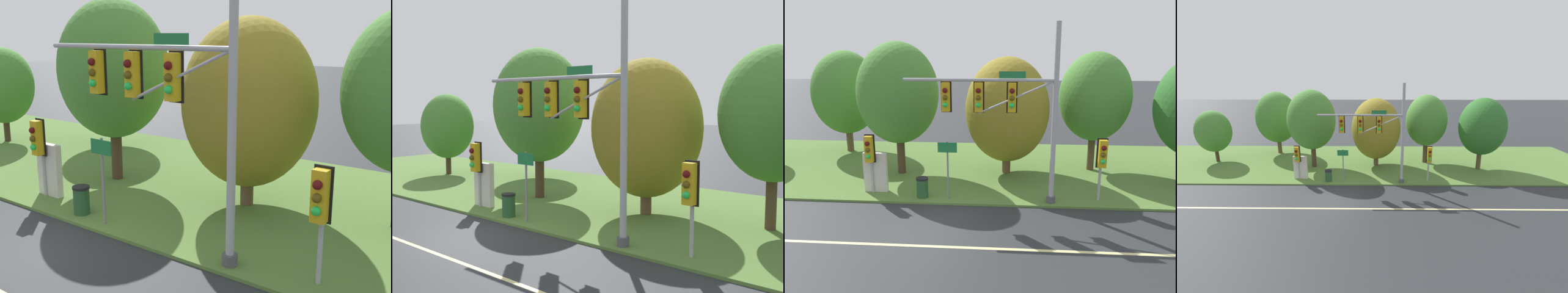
{
  "view_description": "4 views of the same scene",
  "coord_description": "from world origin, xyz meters",
  "views": [
    {
      "loc": [
        11.17,
        -6.71,
        5.81
      ],
      "look_at": [
        2.82,
        4.51,
        2.59
      ],
      "focal_mm": 45.0,
      "sensor_mm": 36.0,
      "label": 1
    },
    {
      "loc": [
        14.18,
        -9.16,
        4.67
      ],
      "look_at": [
        2.38,
        4.32,
        3.01
      ],
      "focal_mm": 45.0,
      "sensor_mm": 36.0,
      "label": 2
    },
    {
      "loc": [
        3.15,
        -13.09,
        6.61
      ],
      "look_at": [
        1.9,
        3.18,
        2.54
      ],
      "focal_mm": 35.0,
      "sensor_mm": 36.0,
      "label": 3
    },
    {
      "loc": [
        3.0,
        -16.38,
        8.26
      ],
      "look_at": [
        2.76,
        3.2,
        2.98
      ],
      "focal_mm": 24.0,
      "sensor_mm": 36.0,
      "label": 4
    }
  ],
  "objects": [
    {
      "name": "ground_plane",
      "position": [
        0.0,
        0.0,
        0.0
      ],
      "size": [
        160.0,
        160.0,
        0.0
      ],
      "primitive_type": "plane",
      "color": "#282B2D"
    },
    {
      "name": "lane_stripe",
      "position": [
        0.0,
        -1.2,
        0.0
      ],
      "size": [
        36.0,
        0.16,
        0.01
      ],
      "primitive_type": "cube",
      "color": "beige",
      "rests_on": "ground"
    },
    {
      "name": "grass_verge",
      "position": [
        0.0,
        8.25,
        0.05
      ],
      "size": [
        48.0,
        11.5,
        0.1
      ],
      "primitive_type": "cube",
      "color": "#517533",
      "rests_on": "ground"
    },
    {
      "name": "traffic_signal_mast",
      "position": [
        3.13,
        2.95,
        4.37
      ],
      "size": [
        6.62,
        0.49,
        7.71
      ],
      "color": "#9EA0A5",
      "rests_on": "grass_verge"
    },
    {
      "name": "pedestrian_signal_near_kerb",
      "position": [
        -3.25,
        3.42,
        2.12
      ],
      "size": [
        0.46,
        0.55,
        2.83
      ],
      "color": "#9EA0A5",
      "rests_on": "grass_verge"
    },
    {
      "name": "pedestrian_signal_further_along",
      "position": [
        7.23,
        3.24,
        2.15
      ],
      "size": [
        0.46,
        0.55,
        2.88
      ],
      "color": "#9EA0A5",
      "rests_on": "grass_verge"
    },
    {
      "name": "route_sign_post",
      "position": [
        0.46,
        2.99,
        1.87
      ],
      "size": [
        0.85,
        0.08,
        2.7
      ],
      "color": "slate",
      "rests_on": "grass_verge"
    },
    {
      "name": "tree_nearest_road",
      "position": [
        -12.66,
        8.13,
        3.11
      ],
      "size": [
        3.22,
        3.22,
        5.04
      ],
      "color": "#423021",
      "rests_on": "grass_verge"
    },
    {
      "name": "tree_left_of_mast",
      "position": [
        -7.52,
        11.17,
        4.02
      ],
      "size": [
        4.32,
        4.32,
        6.63
      ],
      "color": "brown",
      "rests_on": "grass_verge"
    },
    {
      "name": "tree_behind_signpost",
      "position": [
        -2.72,
        6.67,
        4.48
      ],
      "size": [
        4.27,
        4.27,
        7.07
      ],
      "color": "#423021",
      "rests_on": "grass_verge"
    },
    {
      "name": "tree_mid_verge",
      "position": [
        3.04,
        7.16,
        3.59
      ],
      "size": [
        4.48,
        4.48,
        6.3
      ],
      "color": "brown",
      "rests_on": "grass_verge"
    },
    {
      "name": "tree_tall_centre",
      "position": [
        7.79,
        8.07,
        4.22
      ],
      "size": [
        3.86,
        3.86,
        6.55
      ],
      "color": "#4C3823",
      "rests_on": "grass_verge"
    },
    {
      "name": "tree_right_far",
      "position": [
        12.34,
        6.25,
        3.98
      ],
      "size": [
        4.01,
        4.01,
        6.4
      ],
      "color": "brown",
      "rests_on": "grass_verge"
    },
    {
      "name": "info_kiosk",
      "position": [
        -3.13,
        3.74,
        1.04
      ],
      "size": [
        1.1,
        0.24,
        1.9
      ],
      "color": "beige",
      "rests_on": "grass_verge"
    },
    {
      "name": "trash_bin",
      "position": [
        -0.76,
        3.14,
        0.57
      ],
      "size": [
        0.56,
        0.56,
        0.93
      ],
      "color": "#234C28",
      "rests_on": "grass_verge"
    }
  ]
}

